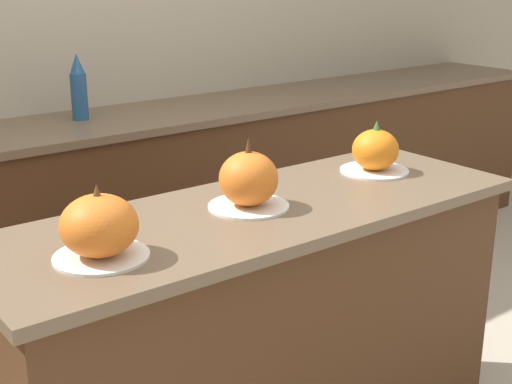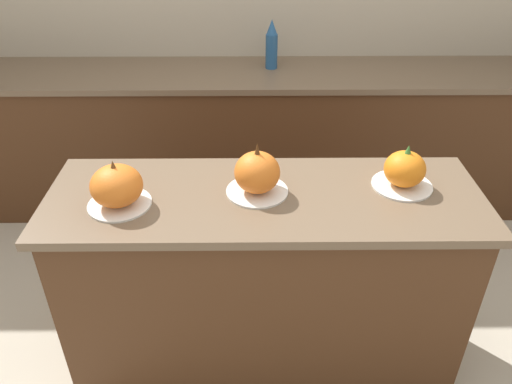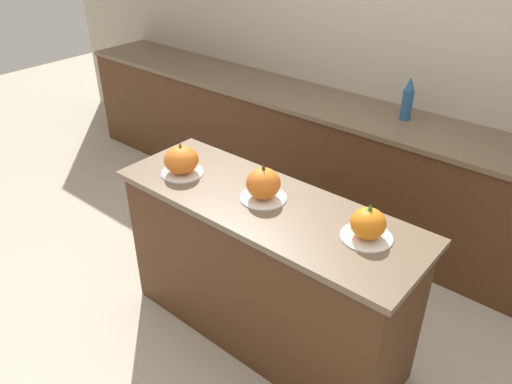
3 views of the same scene
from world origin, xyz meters
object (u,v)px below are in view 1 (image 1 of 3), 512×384
pumpkin_cake_left (99,228)px  pumpkin_cake_center (249,181)px  pumpkin_cake_right (375,152)px  bottle_tall (79,88)px

pumpkin_cake_left → pumpkin_cake_center: bearing=9.3°
pumpkin_cake_center → pumpkin_cake_right: size_ratio=1.01×
pumpkin_cake_center → pumpkin_cake_right: (0.57, 0.04, -0.01)m
pumpkin_cake_right → bottle_tall: bearing=109.0°
pumpkin_cake_left → bottle_tall: bearing=67.4°
pumpkin_cake_right → bottle_tall: (-0.47, 1.36, 0.09)m
pumpkin_cake_right → bottle_tall: 1.44m
pumpkin_cake_left → pumpkin_cake_right: pumpkin_cake_left is taller
pumpkin_cake_center → bottle_tall: bearing=85.8°
pumpkin_cake_center → bottle_tall: 1.40m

